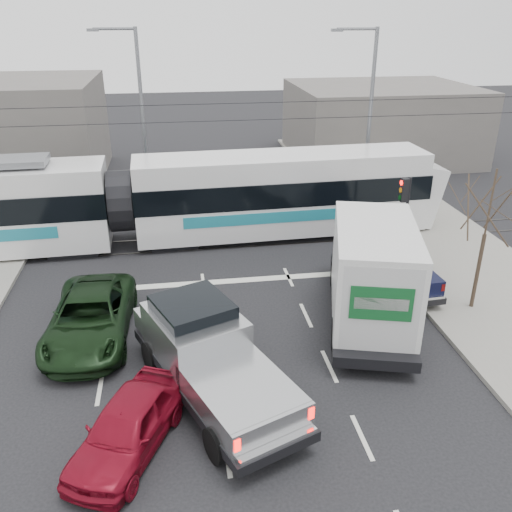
{
  "coord_description": "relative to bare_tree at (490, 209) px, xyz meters",
  "views": [
    {
      "loc": [
        -2.5,
        -12.91,
        9.76
      ],
      "look_at": [
        0.13,
        4.31,
        1.8
      ],
      "focal_mm": 38.0,
      "sensor_mm": 36.0,
      "label": 1
    }
  ],
  "objects": [
    {
      "name": "ground",
      "position": [
        -7.6,
        -2.5,
        -3.79
      ],
      "size": [
        120.0,
        120.0,
        0.0
      ],
      "primitive_type": "plane",
      "color": "black",
      "rests_on": "ground"
    },
    {
      "name": "rails",
      "position": [
        -7.6,
        7.5,
        -3.78
      ],
      "size": [
        60.0,
        1.6,
        0.03
      ],
      "primitive_type": "cube",
      "color": "#33302D",
      "rests_on": "ground"
    },
    {
      "name": "building_right",
      "position": [
        4.4,
        21.5,
        -1.29
      ],
      "size": [
        12.0,
        10.0,
        5.0
      ],
      "primitive_type": "cube",
      "color": "#66605C",
      "rests_on": "ground"
    },
    {
      "name": "bare_tree",
      "position": [
        0.0,
        0.0,
        0.0
      ],
      "size": [
        2.4,
        2.4,
        5.0
      ],
      "color": "#47382B",
      "rests_on": "ground"
    },
    {
      "name": "traffic_signal",
      "position": [
        -1.13,
        4.0,
        -1.05
      ],
      "size": [
        0.44,
        0.44,
        3.6
      ],
      "color": "black",
      "rests_on": "ground"
    },
    {
      "name": "street_lamp_near",
      "position": [
        -0.29,
        11.5,
        1.32
      ],
      "size": [
        2.38,
        0.25,
        9.0
      ],
      "color": "slate",
      "rests_on": "ground"
    },
    {
      "name": "street_lamp_far",
      "position": [
        -11.79,
        13.5,
        1.32
      ],
      "size": [
        2.38,
        0.25,
        9.0
      ],
      "color": "slate",
      "rests_on": "ground"
    },
    {
      "name": "catenary",
      "position": [
        -7.6,
        7.5,
        0.09
      ],
      "size": [
        60.0,
        0.2,
        7.0
      ],
      "color": "black",
      "rests_on": "ground"
    },
    {
      "name": "tram",
      "position": [
        -12.6,
        7.84,
        -1.77
      ],
      "size": [
        27.99,
        3.79,
        5.7
      ],
      "rotation": [
        0.0,
        0.0,
        0.03
      ],
      "color": "white",
      "rests_on": "ground"
    },
    {
      "name": "silver_pickup",
      "position": [
        -9.55,
        -2.96,
        -2.6
      ],
      "size": [
        4.56,
        6.92,
        2.39
      ],
      "rotation": [
        0.0,
        0.0,
        0.39
      ],
      "color": "black",
      "rests_on": "ground"
    },
    {
      "name": "box_truck",
      "position": [
        -3.87,
        -0.04,
        -2.01
      ],
      "size": [
        4.32,
        7.63,
        3.62
      ],
      "rotation": [
        0.0,
        0.0,
        -0.27
      ],
      "color": "black",
      "rests_on": "ground"
    },
    {
      "name": "navy_pickup",
      "position": [
        -2.12,
        2.42,
        -2.81
      ],
      "size": [
        2.11,
        4.85,
        2.0
      ],
      "rotation": [
        0.0,
        0.0,
        0.07
      ],
      "color": "black",
      "rests_on": "ground"
    },
    {
      "name": "green_car",
      "position": [
        -13.1,
        0.2,
        -3.04
      ],
      "size": [
        2.72,
        5.49,
        1.5
      ],
      "primitive_type": "imported",
      "rotation": [
        0.0,
        0.0,
        -0.04
      ],
      "color": "black",
      "rests_on": "ground"
    },
    {
      "name": "red_car",
      "position": [
        -11.61,
        -5.01,
        -3.1
      ],
      "size": [
        3.17,
        4.35,
        1.38
      ],
      "primitive_type": "imported",
      "rotation": [
        0.0,
        0.0,
        -0.43
      ],
      "color": "maroon",
      "rests_on": "ground"
    }
  ]
}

